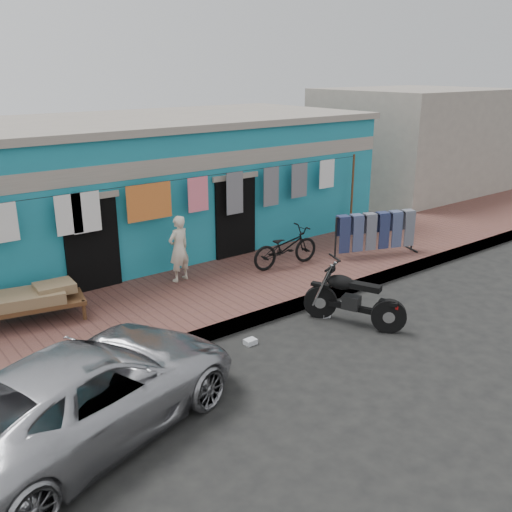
{
  "coord_description": "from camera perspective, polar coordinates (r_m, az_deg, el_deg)",
  "views": [
    {
      "loc": [
        -6.23,
        -6.05,
        4.55
      ],
      "look_at": [
        0.0,
        2.0,
        1.15
      ],
      "focal_mm": 40.0,
      "sensor_mm": 36.0,
      "label": 1
    }
  ],
  "objects": [
    {
      "name": "clothesline",
      "position": [
        12.15,
        -7.97,
        5.31
      ],
      "size": [
        10.06,
        0.06,
        2.1
      ],
      "color": "brown",
      "rests_on": "sidewalk"
    },
    {
      "name": "building",
      "position": [
        14.73,
        -12.05,
        6.85
      ],
      "size": [
        12.2,
        5.2,
        3.36
      ],
      "color": "teal",
      "rests_on": "ground"
    },
    {
      "name": "litter_c",
      "position": [
        11.02,
        6.98,
        -5.84
      ],
      "size": [
        0.2,
        0.22,
        0.07
      ],
      "primitive_type": "cube",
      "rotation": [
        0.0,
        0.0,
        1.14
      ],
      "color": "silver",
      "rests_on": "ground"
    },
    {
      "name": "neighbor_right",
      "position": [
        21.77,
        15.3,
        10.84
      ],
      "size": [
        6.0,
        5.0,
        3.8
      ],
      "primitive_type": "cube",
      "color": "#9E9384",
      "rests_on": "ground"
    },
    {
      "name": "jeans_rack",
      "position": [
        13.86,
        11.83,
        2.27
      ],
      "size": [
        2.46,
        1.79,
        1.05
      ],
      "primitive_type": null,
      "rotation": [
        0.0,
        0.0,
        -0.33
      ],
      "color": "black",
      "rests_on": "sidewalk"
    },
    {
      "name": "ground",
      "position": [
        9.8,
        7.27,
        -9.35
      ],
      "size": [
        80.0,
        80.0,
        0.0
      ],
      "primitive_type": "plane",
      "color": "black",
      "rests_on": "ground"
    },
    {
      "name": "car",
      "position": [
        7.77,
        -16.4,
        -12.73
      ],
      "size": [
        4.82,
        3.25,
        1.24
      ],
      "primitive_type": "imported",
      "rotation": [
        0.0,
        0.0,
        1.88
      ],
      "color": "silver",
      "rests_on": "ground"
    },
    {
      "name": "charpoy",
      "position": [
        10.8,
        -21.3,
        -4.59
      ],
      "size": [
        2.13,
        1.56,
        0.6
      ],
      "primitive_type": null,
      "rotation": [
        0.0,
        0.0,
        -0.2
      ],
      "color": "brown",
      "rests_on": "sidewalk"
    },
    {
      "name": "bicycle",
      "position": [
        12.76,
        2.97,
        1.31
      ],
      "size": [
        1.72,
        0.73,
        1.08
      ],
      "primitive_type": "imported",
      "rotation": [
        0.0,
        0.0,
        1.49
      ],
      "color": "black",
      "rests_on": "sidewalk"
    },
    {
      "name": "sidewalk",
      "position": [
        11.84,
        -2.97,
        -3.5
      ],
      "size": [
        28.0,
        3.0,
        0.25
      ],
      "primitive_type": "cube",
      "color": "brown",
      "rests_on": "ground"
    },
    {
      "name": "seated_person",
      "position": [
        11.92,
        -7.72,
        0.74
      ],
      "size": [
        0.56,
        0.43,
        1.4
      ],
      "primitive_type": "imported",
      "rotation": [
        0.0,
        0.0,
        3.34
      ],
      "color": "beige",
      "rests_on": "sidewalk"
    },
    {
      "name": "curb",
      "position": [
        10.77,
        1.47,
        -5.78
      ],
      "size": [
        28.0,
        0.1,
        0.25
      ],
      "primitive_type": "cube",
      "color": "gray",
      "rests_on": "ground"
    },
    {
      "name": "litter_a",
      "position": [
        9.91,
        -0.57,
        -8.56
      ],
      "size": [
        0.21,
        0.16,
        0.09
      ],
      "primitive_type": "cube",
      "rotation": [
        0.0,
        0.0,
        0.01
      ],
      "color": "silver",
      "rests_on": "ground"
    },
    {
      "name": "litter_b",
      "position": [
        11.51,
        8.4,
        -4.81
      ],
      "size": [
        0.18,
        0.18,
        0.07
      ],
      "primitive_type": "cube",
      "rotation": [
        0.0,
        0.0,
        0.87
      ],
      "color": "silver",
      "rests_on": "ground"
    },
    {
      "name": "motorcycle",
      "position": [
        10.57,
        9.79,
        -4.1
      ],
      "size": [
        1.77,
        2.08,
        1.08
      ],
      "primitive_type": null,
      "rotation": [
        0.0,
        0.0,
        0.4
      ],
      "color": "black",
      "rests_on": "ground"
    }
  ]
}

